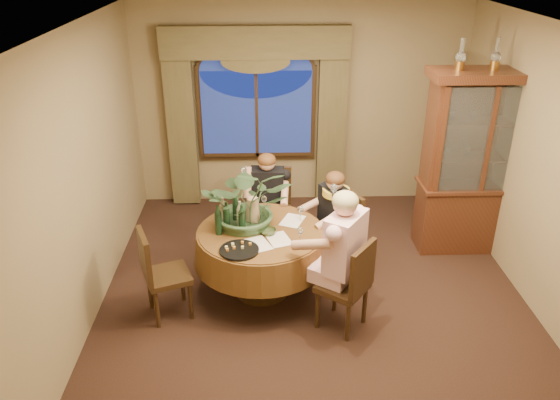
{
  "coord_description": "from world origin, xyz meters",
  "views": [
    {
      "loc": [
        -0.52,
        -4.8,
        3.5
      ],
      "look_at": [
        -0.35,
        0.15,
        1.1
      ],
      "focal_mm": 35.0,
      "sensor_mm": 36.0,
      "label": 1
    }
  ],
  "objects_px": {
    "chair_back_right": "(336,235)",
    "person_back": "(267,202)",
    "person_pink": "(344,260)",
    "centerpiece_plant": "(247,172)",
    "wine_bottle_2": "(240,216)",
    "oil_lamp_left": "(461,54)",
    "olive_bowl": "(268,232)",
    "wine_bottle_0": "(242,219)",
    "wine_bottle_4": "(226,217)",
    "wine_bottle_3": "(223,212)",
    "dining_table": "(261,261)",
    "oil_lamp_center": "(496,54)",
    "oil_lamp_right": "(532,54)",
    "chair_right": "(343,284)",
    "stoneware_vase": "(253,211)",
    "chair_front_left": "(168,274)",
    "person_scarf": "(335,223)",
    "wine_bottle_1": "(218,220)",
    "china_cabinet": "(478,164)",
    "chair_back": "(272,210)",
    "wine_bottle_5": "(236,209)"
  },
  "relations": [
    {
      "from": "chair_back_right",
      "to": "person_back",
      "type": "distance_m",
      "value": 0.97
    },
    {
      "from": "person_pink",
      "to": "centerpiece_plant",
      "type": "bearing_deg",
      "value": 87.25
    },
    {
      "from": "chair_back_right",
      "to": "wine_bottle_2",
      "type": "distance_m",
      "value": 1.18
    },
    {
      "from": "oil_lamp_left",
      "to": "wine_bottle_2",
      "type": "relative_size",
      "value": 1.03
    },
    {
      "from": "olive_bowl",
      "to": "wine_bottle_0",
      "type": "height_order",
      "value": "wine_bottle_0"
    },
    {
      "from": "wine_bottle_4",
      "to": "olive_bowl",
      "type": "bearing_deg",
      "value": -9.49
    },
    {
      "from": "chair_back_right",
      "to": "wine_bottle_3",
      "type": "bearing_deg",
      "value": 78.25
    },
    {
      "from": "dining_table",
      "to": "oil_lamp_left",
      "type": "xyz_separation_m",
      "value": [
        2.16,
        0.89,
        1.99
      ]
    },
    {
      "from": "oil_lamp_center",
      "to": "oil_lamp_right",
      "type": "relative_size",
      "value": 1.0
    },
    {
      "from": "dining_table",
      "to": "chair_right",
      "type": "bearing_deg",
      "value": -37.62
    },
    {
      "from": "centerpiece_plant",
      "to": "oil_lamp_center",
      "type": "bearing_deg",
      "value": 15.38
    },
    {
      "from": "stoneware_vase",
      "to": "chair_front_left",
      "type": "bearing_deg",
      "value": -148.87
    },
    {
      "from": "oil_lamp_center",
      "to": "person_scarf",
      "type": "height_order",
      "value": "oil_lamp_center"
    },
    {
      "from": "olive_bowl",
      "to": "wine_bottle_1",
      "type": "height_order",
      "value": "wine_bottle_1"
    },
    {
      "from": "centerpiece_plant",
      "to": "wine_bottle_1",
      "type": "xyz_separation_m",
      "value": [
        -0.3,
        -0.21,
        -0.43
      ]
    },
    {
      "from": "person_back",
      "to": "person_scarf",
      "type": "relative_size",
      "value": 1.01
    },
    {
      "from": "wine_bottle_0",
      "to": "wine_bottle_3",
      "type": "distance_m",
      "value": 0.26
    },
    {
      "from": "oil_lamp_left",
      "to": "chair_right",
      "type": "height_order",
      "value": "oil_lamp_left"
    },
    {
      "from": "centerpiece_plant",
      "to": "wine_bottle_4",
      "type": "distance_m",
      "value": 0.51
    },
    {
      "from": "stoneware_vase",
      "to": "wine_bottle_0",
      "type": "bearing_deg",
      "value": -117.84
    },
    {
      "from": "centerpiece_plant",
      "to": "wine_bottle_2",
      "type": "distance_m",
      "value": 0.46
    },
    {
      "from": "stoneware_vase",
      "to": "wine_bottle_2",
      "type": "xyz_separation_m",
      "value": [
        -0.13,
        -0.13,
        0.01
      ]
    },
    {
      "from": "china_cabinet",
      "to": "person_back",
      "type": "distance_m",
      "value": 2.51
    },
    {
      "from": "wine_bottle_1",
      "to": "wine_bottle_3",
      "type": "distance_m",
      "value": 0.17
    },
    {
      "from": "person_back",
      "to": "wine_bottle_1",
      "type": "height_order",
      "value": "person_back"
    },
    {
      "from": "wine_bottle_2",
      "to": "oil_lamp_center",
      "type": "bearing_deg",
      "value": 17.53
    },
    {
      "from": "oil_lamp_center",
      "to": "person_scarf",
      "type": "bearing_deg",
      "value": -163.52
    },
    {
      "from": "oil_lamp_left",
      "to": "wine_bottle_4",
      "type": "distance_m",
      "value": 3.04
    },
    {
      "from": "china_cabinet",
      "to": "chair_back",
      "type": "bearing_deg",
      "value": 177.24
    },
    {
      "from": "chair_back_right",
      "to": "person_back",
      "type": "bearing_deg",
      "value": 29.7
    },
    {
      "from": "dining_table",
      "to": "person_back",
      "type": "bearing_deg",
      "value": 85.22
    },
    {
      "from": "dining_table",
      "to": "person_scarf",
      "type": "height_order",
      "value": "person_scarf"
    },
    {
      "from": "person_back",
      "to": "stoneware_vase",
      "type": "height_order",
      "value": "person_back"
    },
    {
      "from": "chair_back",
      "to": "chair_front_left",
      "type": "relative_size",
      "value": 1.0
    },
    {
      "from": "wine_bottle_2",
      "to": "centerpiece_plant",
      "type": "bearing_deg",
      "value": 58.88
    },
    {
      "from": "dining_table",
      "to": "chair_back_right",
      "type": "bearing_deg",
      "value": 22.81
    },
    {
      "from": "dining_table",
      "to": "oil_lamp_right",
      "type": "distance_m",
      "value": 3.65
    },
    {
      "from": "chair_front_left",
      "to": "centerpiece_plant",
      "type": "xyz_separation_m",
      "value": [
        0.8,
        0.52,
        0.87
      ]
    },
    {
      "from": "stoneware_vase",
      "to": "oil_lamp_center",
      "type": "bearing_deg",
      "value": 15.76
    },
    {
      "from": "olive_bowl",
      "to": "wine_bottle_0",
      "type": "bearing_deg",
      "value": 176.75
    },
    {
      "from": "wine_bottle_5",
      "to": "olive_bowl",
      "type": "bearing_deg",
      "value": -35.49
    },
    {
      "from": "person_scarf",
      "to": "wine_bottle_3",
      "type": "relative_size",
      "value": 3.77
    },
    {
      "from": "chair_right",
      "to": "chair_back_right",
      "type": "distance_m",
      "value": 0.96
    },
    {
      "from": "chair_front_left",
      "to": "wine_bottle_1",
      "type": "distance_m",
      "value": 0.73
    },
    {
      "from": "chair_back_right",
      "to": "wine_bottle_5",
      "type": "height_order",
      "value": "wine_bottle_5"
    },
    {
      "from": "oil_lamp_center",
      "to": "olive_bowl",
      "type": "relative_size",
      "value": 2.08
    },
    {
      "from": "stoneware_vase",
      "to": "wine_bottle_1",
      "type": "distance_m",
      "value": 0.4
    },
    {
      "from": "stoneware_vase",
      "to": "wine_bottle_4",
      "type": "xyz_separation_m",
      "value": [
        -0.27,
        -0.15,
        0.01
      ]
    },
    {
      "from": "chair_right",
      "to": "olive_bowl",
      "type": "distance_m",
      "value": 0.93
    },
    {
      "from": "oil_lamp_right",
      "to": "person_pink",
      "type": "bearing_deg",
      "value": -146.08
    }
  ]
}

